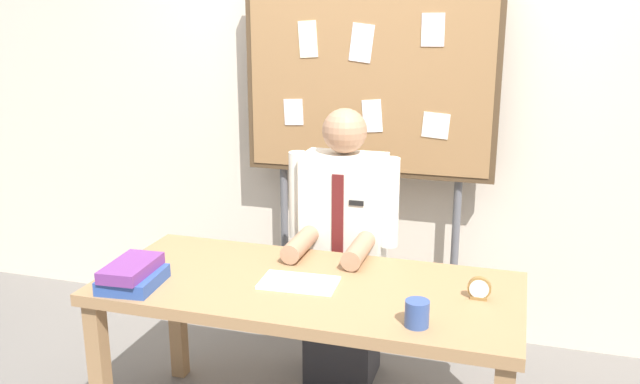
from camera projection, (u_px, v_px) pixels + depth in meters
back_wall at (376, 102)px, 3.79m from camera, size 6.40×0.08×2.70m
desk at (308, 302)px, 2.82m from camera, size 1.75×0.78×0.75m
person at (343, 258)px, 3.34m from camera, size 0.55×0.56×1.41m
bulletin_board at (368, 83)px, 3.57m from camera, size 1.38×0.09×2.04m
book_stack at (132, 275)px, 2.75m from camera, size 0.24×0.30×0.11m
open_notebook at (299, 283)px, 2.78m from camera, size 0.33×0.21×0.01m
desk_clock at (479, 289)px, 2.63m from camera, size 0.09×0.04×0.09m
coffee_mug at (417, 313)px, 2.40m from camera, size 0.09×0.09×0.10m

